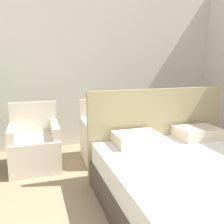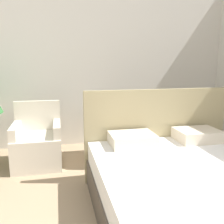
% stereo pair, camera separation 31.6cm
% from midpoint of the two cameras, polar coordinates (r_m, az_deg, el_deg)
% --- Properties ---
extents(wall_back, '(10.00, 0.06, 2.90)m').
position_cam_midpoint_polar(wall_back, '(4.60, -7.60, 10.44)').
color(wall_back, silver).
rests_on(wall_back, ground_plane).
extents(bed, '(1.92, 2.20, 1.18)m').
position_cam_midpoint_polar(bed, '(2.66, 17.45, -16.42)').
color(bed, '#4C4238').
rests_on(bed, ground_plane).
extents(armchair_near_window_left, '(0.69, 0.70, 0.93)m').
position_cam_midpoint_polar(armchair_near_window_left, '(3.85, -19.47, -7.87)').
color(armchair_near_window_left, beige).
rests_on(armchair_near_window_left, ground_plane).
extents(armchair_near_window_right, '(0.70, 0.71, 0.93)m').
position_cam_midpoint_polar(armchair_near_window_right, '(3.95, -3.87, -6.74)').
color(armchair_near_window_right, beige).
rests_on(armchair_near_window_right, ground_plane).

